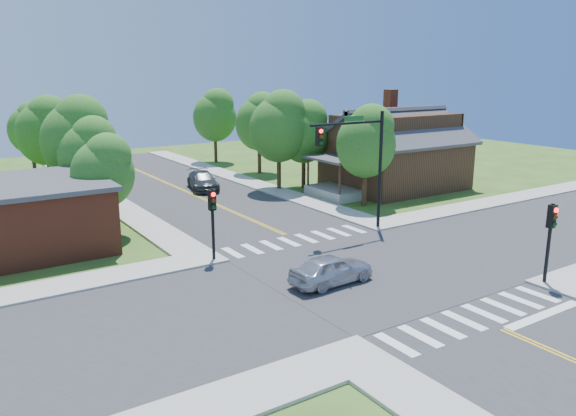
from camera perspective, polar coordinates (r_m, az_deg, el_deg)
ground at (r=27.66m, az=8.28°, el=-6.47°), size 100.00×100.00×0.00m
road_ns at (r=27.66m, az=8.28°, el=-6.43°), size 10.00×90.00×0.04m
road_ew at (r=27.65m, az=8.28°, el=-6.42°), size 90.00×10.00×0.04m
intersection_patch at (r=27.66m, az=8.28°, el=-6.47°), size 10.20×10.20×0.06m
sidewalk_ne at (r=49.24m, az=9.94°, el=2.53°), size 40.00×40.00×0.14m
crosswalk_north at (r=32.28m, az=0.98°, el=-3.26°), size 8.85×2.00×0.01m
crosswalk_south at (r=23.74m, az=18.38°, el=-10.45°), size 8.85×2.00×0.01m
centerline at (r=27.65m, az=8.28°, el=-6.38°), size 0.30×90.00×0.01m
stop_bar at (r=24.96m, az=24.56°, el=-9.92°), size 4.60×0.45×0.09m
signal_mast_ne at (r=33.09m, az=7.26°, el=5.58°), size 5.30×0.42×7.20m
signal_pole_se at (r=27.62m, az=25.14°, el=-1.91°), size 0.34×0.42×3.80m
signal_pole_nw at (r=28.36m, az=-7.67°, el=-0.31°), size 0.34×0.42×3.80m
house_ne at (r=47.10m, az=10.79°, el=6.00°), size 13.05×8.80×7.11m
building_nw at (r=33.52m, az=-26.89°, el=-0.88°), size 10.40×8.40×3.73m
tree_e_a at (r=40.16m, az=8.07°, el=6.89°), size 4.30×4.08×7.30m
tree_e_b at (r=46.26m, az=1.74°, el=7.91°), size 4.29×4.08×7.30m
tree_e_c at (r=53.08m, az=-2.86°, el=8.90°), size 4.49×4.27×7.64m
tree_e_d at (r=60.00m, az=-7.37°, el=9.46°), size 4.58×4.35×7.78m
tree_w_a at (r=33.97m, az=-18.15°, el=3.76°), size 3.59×3.41×6.11m
tree_w_b at (r=40.16m, az=-20.52°, el=6.85°), size 4.73×4.49×8.03m
tree_w_c at (r=48.30m, az=-23.33°, el=7.39°), size 4.54×4.31×7.72m
tree_w_d at (r=57.52m, az=-24.63°, el=7.53°), size 4.02×3.82×6.83m
tree_house at (r=45.21m, az=-0.82°, el=8.45°), size 4.77×4.53×8.10m
tree_bldg at (r=38.69m, az=-19.44°, el=5.44°), size 3.97×3.77×6.74m
car_silver at (r=25.71m, az=4.43°, el=-6.30°), size 1.95×4.21×1.39m
car_dgrey at (r=46.38m, az=-8.66°, el=2.71°), size 4.43×5.97×1.45m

